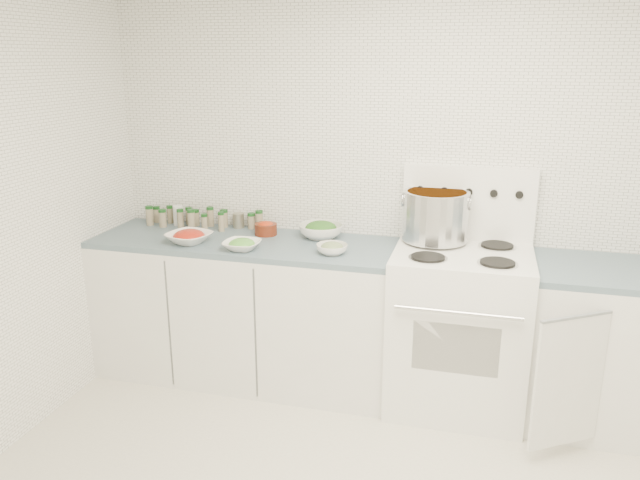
# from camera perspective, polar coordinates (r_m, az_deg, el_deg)

# --- Properties ---
(room_walls) EXTENTS (3.54, 3.04, 2.52)m
(room_walls) POSITION_cam_1_polar(r_m,az_deg,el_deg) (2.31, 0.68, 6.08)
(room_walls) COLOR white
(room_walls) RESTS_ON ground
(counter_left) EXTENTS (1.85, 0.62, 0.90)m
(counter_left) POSITION_cam_1_polar(r_m,az_deg,el_deg) (3.97, -6.73, -6.25)
(counter_left) COLOR white
(counter_left) RESTS_ON ground
(stove) EXTENTS (0.76, 0.70, 1.36)m
(stove) POSITION_cam_1_polar(r_m,az_deg,el_deg) (3.70, 12.56, -7.52)
(stove) COLOR white
(stove) RESTS_ON ground
(counter_right) EXTENTS (0.89, 0.85, 0.90)m
(counter_right) POSITION_cam_1_polar(r_m,az_deg,el_deg) (3.79, 25.17, -8.94)
(counter_right) COLOR white
(counter_right) RESTS_ON ground
(stock_pot) EXTENTS (0.40, 0.37, 0.29)m
(stock_pot) POSITION_cam_1_polar(r_m,az_deg,el_deg) (3.66, 10.54, 2.36)
(stock_pot) COLOR silver
(stock_pot) RESTS_ON stove
(bowl_tomato) EXTENTS (0.31, 0.31, 0.09)m
(bowl_tomato) POSITION_cam_1_polar(r_m,az_deg,el_deg) (3.81, -11.89, 0.28)
(bowl_tomato) COLOR white
(bowl_tomato) RESTS_ON counter_left
(bowl_snowpea) EXTENTS (0.22, 0.22, 0.07)m
(bowl_snowpea) POSITION_cam_1_polar(r_m,az_deg,el_deg) (3.62, -7.15, -0.42)
(bowl_snowpea) COLOR white
(bowl_snowpea) RESTS_ON counter_left
(bowl_broccoli) EXTENTS (0.32, 0.32, 0.11)m
(bowl_broccoli) POSITION_cam_1_polar(r_m,az_deg,el_deg) (3.83, 0.08, 0.93)
(bowl_broccoli) COLOR white
(bowl_broccoli) RESTS_ON counter_left
(bowl_zucchini) EXTENTS (0.21, 0.21, 0.07)m
(bowl_zucchini) POSITION_cam_1_polar(r_m,az_deg,el_deg) (3.52, 1.10, -0.75)
(bowl_zucchini) COLOR white
(bowl_zucchini) RESTS_ON counter_left
(bowl_pepper) EXTENTS (0.14, 0.14, 0.09)m
(bowl_pepper) POSITION_cam_1_polar(r_m,az_deg,el_deg) (3.91, -4.98, 1.10)
(bowl_pepper) COLOR #561D0E
(bowl_pepper) RESTS_ON counter_left
(salt_canister) EXTENTS (0.09, 0.09, 0.13)m
(salt_canister) POSITION_cam_1_polar(r_m,az_deg,el_deg) (4.22, -12.84, 2.21)
(salt_canister) COLOR white
(salt_canister) RESTS_ON counter_left
(tin_can) EXTENTS (0.09, 0.09, 0.10)m
(tin_can) POSITION_cam_1_polar(r_m,az_deg,el_deg) (4.09, -7.45, 1.78)
(tin_can) COLOR gray
(tin_can) RESTS_ON counter_left
(spice_cluster) EXTENTS (0.79, 0.16, 0.13)m
(spice_cluster) POSITION_cam_1_polar(r_m,az_deg,el_deg) (4.15, -11.15, 2.00)
(spice_cluster) COLOR gray
(spice_cluster) RESTS_ON counter_left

